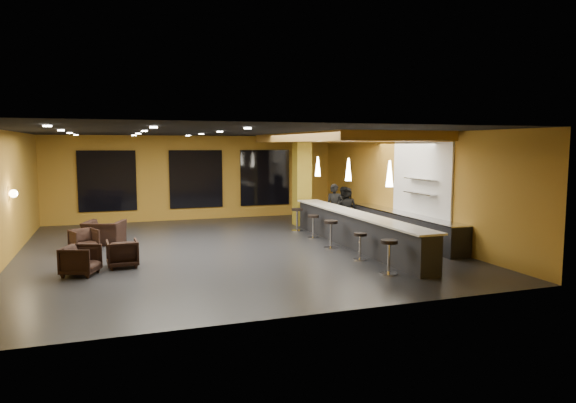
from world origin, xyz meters
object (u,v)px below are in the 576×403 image
object	(u,v)px
column	(302,180)
bar_stool_4	(297,217)
pendant_1	(348,169)
staff_b	(345,208)
armchair_c	(84,240)
bar_stool_1	(360,243)
pendant_0	(390,174)
pendant_2	(318,166)
staff_a	(335,208)
staff_c	(347,208)
armchair_b	(122,253)
prep_counter	(403,227)
bar_stool_0	(389,252)
bar_counter	(355,231)
bar_stool_3	(313,223)
armchair_a	(81,260)
bar_stool_2	(331,231)
armchair_d	(104,233)

from	to	relation	value
column	bar_stool_4	bearing A→B (deg)	-117.24
pendant_1	staff_b	bearing A→B (deg)	66.38
staff_b	armchair_c	xyz separation A→B (m)	(-9.05, -1.27, -0.46)
bar_stool_1	bar_stool_4	world-z (taller)	bar_stool_4
pendant_0	pendant_2	size ratio (longest dim) A/B	1.00
staff_a	staff_c	world-z (taller)	staff_a
pendant_1	armchair_b	world-z (taller)	pendant_1
prep_counter	armchair_b	size ratio (longest dim) A/B	7.77
staff_a	bar_stool_0	world-z (taller)	staff_a
bar_counter	staff_c	distance (m)	3.61
bar_stool_3	bar_stool_1	bearing A→B (deg)	-90.62
staff_c	bar_stool_3	world-z (taller)	staff_c
column	bar_stool_1	xyz separation A→B (m)	(-0.69, -6.31, -1.27)
staff_a	armchair_a	xyz separation A→B (m)	(-8.36, -3.79, -0.50)
prep_counter	armchair_c	size ratio (longest dim) A/B	8.39
bar_stool_0	bar_stool_2	distance (m)	3.34
bar_stool_0	bar_stool_4	xyz separation A→B (m)	(0.06, 6.60, -0.00)
bar_stool_1	bar_stool_4	size ratio (longest dim) A/B	0.89
prep_counter	pendant_2	bearing A→B (deg)	128.66
armchair_b	armchair_a	bearing A→B (deg)	26.31
staff_a	bar_stool_3	xyz separation A→B (m)	(-1.24, -1.03, -0.36)
bar_stool_0	bar_stool_1	bearing A→B (deg)	87.79
pendant_2	bar_stool_4	distance (m)	1.96
armchair_d	staff_b	bearing A→B (deg)	-156.32
staff_a	prep_counter	bearing A→B (deg)	-33.94
pendant_2	bar_stool_4	size ratio (longest dim) A/B	0.84
bar_stool_3	bar_stool_2	bearing A→B (deg)	-94.62
pendant_1	armchair_d	xyz separation A→B (m)	(-7.28, 2.44, -1.98)
staff_a	staff_b	bearing A→B (deg)	61.84
pendant_2	staff_c	xyz separation A→B (m)	(1.33, 0.34, -1.58)
armchair_c	bar_stool_0	distance (m)	8.89
staff_a	bar_stool_4	bearing A→B (deg)	-174.87
staff_b	staff_c	distance (m)	0.12
armchair_a	armchair_b	xyz separation A→B (m)	(0.96, 0.54, -0.01)
armchair_a	bar_stool_3	xyz separation A→B (m)	(7.12, 2.76, 0.14)
column	staff_b	world-z (taller)	column
bar_counter	bar_stool_2	size ratio (longest dim) A/B	9.43
armchair_c	bar_stool_3	bearing A→B (deg)	-25.40
pendant_0	armchair_c	bearing A→B (deg)	152.78
pendant_1	armchair_b	distance (m)	7.16
staff_a	armchair_a	world-z (taller)	staff_a
staff_a	bar_stool_2	bearing A→B (deg)	-91.71
armchair_a	armchair_d	size ratio (longest dim) A/B	0.70
prep_counter	bar_stool_4	bearing A→B (deg)	134.33
bar_counter	armchair_c	bearing A→B (deg)	165.48
pendant_0	pendant_2	distance (m)	5.00
bar_counter	bar_stool_2	world-z (taller)	bar_counter
staff_a	armchair_d	world-z (taller)	staff_a
armchair_c	bar_stool_1	size ratio (longest dim) A/B	0.96
armchair_b	bar_stool_0	size ratio (longest dim) A/B	0.92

